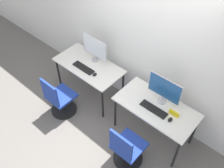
# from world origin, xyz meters

# --- Properties ---
(ground_plane) EXTENTS (20.00, 20.00, 0.00)m
(ground_plane) POSITION_xyz_m (0.00, 0.00, 0.00)
(ground_plane) COLOR slate
(wall_back) EXTENTS (12.00, 0.05, 2.80)m
(wall_back) POSITION_xyz_m (0.00, 0.79, 1.40)
(wall_back) COLOR silver
(wall_back) RESTS_ON ground_plane
(desk_left) EXTENTS (1.29, 0.66, 0.75)m
(desk_left) POSITION_xyz_m (-0.74, 0.33, 0.67)
(desk_left) COLOR silver
(desk_left) RESTS_ON ground_plane
(monitor_left) EXTENTS (0.55, 0.15, 0.49)m
(monitor_left) POSITION_xyz_m (-0.74, 0.51, 1.02)
(monitor_left) COLOR #B2B2B7
(monitor_left) RESTS_ON desk_left
(keyboard_left) EXTENTS (0.45, 0.13, 0.02)m
(keyboard_left) POSITION_xyz_m (-0.74, 0.20, 0.76)
(keyboard_left) COLOR black
(keyboard_left) RESTS_ON desk_left
(mouse_left) EXTENTS (0.06, 0.09, 0.03)m
(mouse_left) POSITION_xyz_m (-0.47, 0.21, 0.76)
(mouse_left) COLOR black
(mouse_left) RESTS_ON desk_left
(office_chair_left) EXTENTS (0.48, 0.48, 0.87)m
(office_chair_left) POSITION_xyz_m (-0.81, -0.38, 0.35)
(office_chair_left) COLOR black
(office_chair_left) RESTS_ON ground_plane
(desk_right) EXTENTS (1.29, 0.66, 0.75)m
(desk_right) POSITION_xyz_m (0.74, 0.33, 0.67)
(desk_right) COLOR silver
(desk_right) RESTS_ON ground_plane
(monitor_right) EXTENTS (0.55, 0.15, 0.49)m
(monitor_right) POSITION_xyz_m (0.74, 0.48, 1.02)
(monitor_right) COLOR #B2B2B7
(monitor_right) RESTS_ON desk_right
(keyboard_right) EXTENTS (0.45, 0.13, 0.02)m
(keyboard_right) POSITION_xyz_m (0.74, 0.25, 0.76)
(keyboard_right) COLOR black
(keyboard_right) RESTS_ON desk_right
(mouse_right) EXTENTS (0.06, 0.09, 0.03)m
(mouse_right) POSITION_xyz_m (1.04, 0.24, 0.76)
(mouse_right) COLOR black
(mouse_right) RESTS_ON desk_right
(office_chair_right) EXTENTS (0.48, 0.48, 0.87)m
(office_chair_right) POSITION_xyz_m (0.73, -0.36, 0.35)
(office_chair_right) COLOR black
(office_chair_right) RESTS_ON ground_plane
(placard_right) EXTENTS (0.16, 0.03, 0.08)m
(placard_right) POSITION_xyz_m (1.03, 0.36, 0.79)
(placard_right) COLOR yellow
(placard_right) RESTS_ON desk_right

